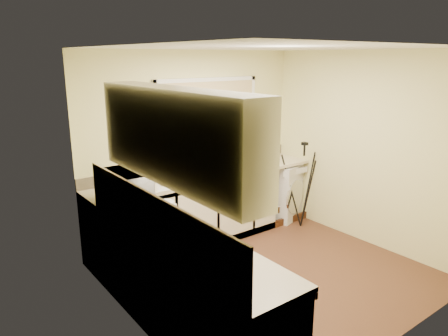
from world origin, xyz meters
TOP-DOWN VIEW (x-y plane):
  - floor at (0.00, 0.00)m, footprint 3.20×3.20m
  - ceiling at (0.00, 0.00)m, footprint 3.20×3.20m
  - wall_back at (0.00, 1.50)m, footprint 3.20×0.00m
  - wall_front at (0.00, -1.50)m, footprint 3.20×0.00m
  - wall_left at (-1.60, 0.00)m, footprint 0.00×3.00m
  - wall_right at (1.60, 0.00)m, footprint 0.00×3.00m
  - base_cabinet_back at (-0.33, 1.20)m, footprint 2.55×0.60m
  - base_cabinet_left at (-1.30, -0.30)m, footprint 0.54×2.40m
  - worktop_back at (0.00, 1.20)m, footprint 3.20×0.60m
  - worktop_left at (-1.30, -0.30)m, footprint 0.60×2.40m
  - upper_cabinet at (-1.44, -0.45)m, footprint 0.28×1.90m
  - splashback_left at (-1.59, -0.30)m, footprint 0.02×2.40m
  - splashback_back at (0.00, 1.49)m, footprint 3.20×0.02m
  - window_glass at (0.20, 1.49)m, footprint 1.50×0.02m
  - window_blind at (0.20, 1.46)m, footprint 1.50×0.02m
  - windowsill at (0.20, 1.43)m, footprint 1.60×0.14m
  - sink at (0.20, 1.20)m, footprint 0.82×0.46m
  - faucet at (0.20, 1.38)m, footprint 0.03×0.03m
  - washing_machine at (1.33, 1.21)m, footprint 0.74×0.72m
  - laptop at (-0.54, 1.21)m, footprint 0.39×0.39m
  - kettle at (-1.23, 0.08)m, footprint 0.14×0.14m
  - dish_rack at (0.72, 1.18)m, footprint 0.52×0.46m
  - tripod at (1.30, 0.74)m, footprint 0.72×0.72m
  - glass_jug at (-1.28, -0.99)m, footprint 0.12×0.12m
  - steel_jar at (-1.35, -0.54)m, footprint 0.08×0.08m
  - microwave at (-1.32, 0.79)m, footprint 0.42×0.61m
  - plant_a at (-0.40, 1.41)m, footprint 0.15×0.11m
  - plant_b at (-0.13, 1.42)m, footprint 0.14×0.11m
  - plant_c at (0.26, 1.43)m, footprint 0.16×0.16m
  - plant_d at (0.53, 1.42)m, footprint 0.23×0.20m
  - soap_bottle_green at (0.80, 1.41)m, footprint 0.14×0.14m
  - soap_bottle_clear at (0.92, 1.42)m, footprint 0.11×0.11m
  - cup_back at (1.09, 1.30)m, footprint 0.14×0.14m
  - cup_left at (-1.25, -0.92)m, footprint 0.14×0.14m

SIDE VIEW (x-z plane):
  - floor at x=0.00m, z-range 0.00..0.00m
  - washing_machine at x=1.33m, z-range 0.00..0.84m
  - base_cabinet_back at x=-0.33m, z-range 0.00..0.86m
  - base_cabinet_left at x=-1.30m, z-range 0.00..0.86m
  - tripod at x=1.30m, z-range 0.00..1.23m
  - worktop_back at x=0.00m, z-range 0.86..0.90m
  - worktop_left at x=-1.30m, z-range 0.86..0.90m
  - sink at x=0.20m, z-range 0.90..0.93m
  - dish_rack at x=0.72m, z-range 0.90..0.96m
  - cup_back at x=1.09m, z-range 0.90..1.00m
  - cup_left at x=-1.25m, z-range 0.90..1.00m
  - steel_jar at x=-1.35m, z-range 0.90..1.01m
  - laptop at x=-0.54m, z-range 0.85..1.07m
  - splashback_back at x=0.00m, z-range 0.90..1.04m
  - glass_jug at x=-1.28m, z-range 0.90..1.07m
  - kettle at x=-1.23m, z-range 0.90..1.09m
  - faucet at x=0.20m, z-range 0.90..1.14m
  - windowsill at x=0.20m, z-range 1.02..1.05m
  - microwave at x=-1.32m, z-range 0.90..1.23m
  - splashback_left at x=-1.59m, z-range 0.90..1.35m
  - soap_bottle_clear at x=0.92m, z-range 1.05..1.25m
  - plant_d at x=0.53m, z-range 1.05..1.28m
  - plant_b at x=-0.13m, z-range 1.05..1.29m
  - plant_c at x=0.26m, z-range 1.05..1.31m
  - plant_a at x=-0.40m, z-range 1.05..1.31m
  - soap_bottle_green at x=0.80m, z-range 1.05..1.34m
  - wall_back at x=0.00m, z-range -0.38..2.83m
  - wall_front at x=0.00m, z-range -0.38..2.83m
  - wall_left at x=-1.60m, z-range -0.27..2.73m
  - wall_right at x=1.60m, z-range -0.27..2.73m
  - window_glass at x=0.20m, z-range 1.05..2.05m
  - upper_cabinet at x=-1.44m, z-range 1.45..2.15m
  - window_blind at x=0.20m, z-range 1.80..2.05m
  - ceiling at x=0.00m, z-range 2.45..2.45m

